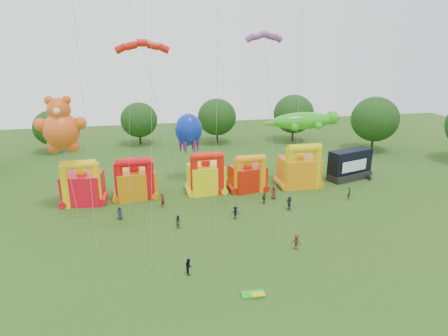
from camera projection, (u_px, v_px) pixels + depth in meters
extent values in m
plane|color=#315116|center=(247.00, 308.00, 33.39)|extent=(160.00, 160.00, 0.00)
cylinder|color=#352314|center=(372.00, 141.00, 80.67)|extent=(0.44, 0.44, 3.72)
ellipsoid|color=#193D12|center=(375.00, 119.00, 79.28)|extent=(9.30, 9.30, 8.89)
cylinder|color=#352314|center=(293.00, 133.00, 88.16)|extent=(0.44, 0.44, 3.51)
ellipsoid|color=#193D12|center=(294.00, 114.00, 86.85)|extent=(8.77, 8.78, 8.39)
cylinder|color=#352314|center=(217.00, 135.00, 86.66)|extent=(0.44, 0.44, 3.30)
ellipsoid|color=#193D12|center=(217.00, 117.00, 85.43)|extent=(8.25, 8.25, 7.88)
cylinder|color=#352314|center=(140.00, 137.00, 85.38)|extent=(0.44, 0.44, 3.09)
ellipsoid|color=#193D12|center=(139.00, 120.00, 84.22)|extent=(7.73, 7.72, 7.38)
cylinder|color=#352314|center=(54.00, 145.00, 79.48)|extent=(0.44, 0.44, 2.88)
ellipsoid|color=#193D12|center=(52.00, 128.00, 78.41)|extent=(7.20, 7.20, 6.88)
cube|color=red|center=(83.00, 188.00, 54.54)|extent=(5.62, 4.76, 4.13)
cylinder|color=yellow|center=(65.00, 187.00, 52.51)|extent=(1.12, 1.12, 5.89)
cylinder|color=yellow|center=(97.00, 185.00, 53.27)|extent=(1.12, 1.12, 5.89)
cylinder|color=yellow|center=(79.00, 165.00, 51.99)|extent=(4.52, 1.17, 1.17)
sphere|color=yellow|center=(81.00, 172.00, 53.81)|extent=(1.40, 1.40, 1.40)
cube|color=orange|center=(135.00, 184.00, 56.62)|extent=(5.94, 5.06, 3.89)
cylinder|color=red|center=(119.00, 183.00, 54.52)|extent=(1.17, 1.17, 5.55)
cylinder|color=red|center=(150.00, 181.00, 55.33)|extent=(1.17, 1.17, 5.55)
cylinder|color=red|center=(133.00, 162.00, 54.08)|extent=(4.75, 1.23, 1.23)
sphere|color=red|center=(134.00, 169.00, 55.94)|extent=(1.40, 1.40, 1.40)
cube|color=#FFEB0D|center=(206.00, 178.00, 58.40)|extent=(5.36, 4.52, 4.10)
cylinder|color=red|center=(194.00, 177.00, 56.44)|extent=(1.07, 1.07, 5.86)
cylinder|color=red|center=(220.00, 175.00, 57.17)|extent=(1.07, 1.07, 5.86)
cylinder|color=red|center=(207.00, 156.00, 55.91)|extent=(4.35, 1.13, 1.13)
sphere|color=red|center=(206.00, 163.00, 57.68)|extent=(1.40, 1.40, 1.40)
cube|color=red|center=(247.00, 178.00, 59.41)|extent=(5.53, 4.82, 3.61)
cylinder|color=orange|center=(237.00, 177.00, 57.52)|extent=(1.05, 1.05, 5.16)
cylinder|color=orange|center=(262.00, 175.00, 58.24)|extent=(1.05, 1.05, 5.16)
cylinder|color=orange|center=(250.00, 159.00, 57.09)|extent=(4.25, 1.10, 1.10)
sphere|color=orange|center=(248.00, 164.00, 58.77)|extent=(1.40, 1.40, 1.40)
cube|color=orange|center=(299.00, 171.00, 61.02)|extent=(5.75, 4.65, 4.42)
cylinder|color=yellow|center=(289.00, 170.00, 58.79)|extent=(1.24, 1.24, 6.31)
cylinder|color=yellow|center=(317.00, 168.00, 59.63)|extent=(1.24, 1.24, 6.31)
cylinder|color=yellow|center=(304.00, 148.00, 58.25)|extent=(5.02, 1.30, 1.30)
sphere|color=yellow|center=(299.00, 156.00, 60.26)|extent=(1.40, 1.40, 1.40)
cube|color=black|center=(349.00, 176.00, 64.30)|extent=(7.86, 4.85, 1.10)
cube|color=black|center=(350.00, 161.00, 63.76)|extent=(7.75, 4.50, 3.68)
cube|color=white|center=(354.00, 166.00, 62.52)|extent=(4.87, 1.60, 1.73)
cylinder|color=black|center=(335.00, 180.00, 62.75)|extent=(0.30, 0.90, 0.90)
cylinder|color=black|center=(369.00, 177.00, 63.88)|extent=(0.30, 0.90, 0.90)
sphere|color=#E75719|center=(61.00, 130.00, 49.93)|extent=(4.46, 4.46, 4.46)
sphere|color=#E75719|center=(59.00, 109.00, 49.13)|extent=(2.84, 2.84, 2.84)
sphere|color=#E75719|center=(49.00, 100.00, 48.59)|extent=(1.11, 1.11, 1.11)
sphere|color=#E75719|center=(66.00, 100.00, 48.98)|extent=(1.11, 1.11, 1.11)
sphere|color=#E75719|center=(41.00, 125.00, 49.23)|extent=(1.62, 1.62, 1.62)
sphere|color=#E75719|center=(80.00, 123.00, 50.13)|extent=(1.62, 1.62, 1.62)
sphere|color=#E75719|center=(54.00, 146.00, 50.33)|extent=(1.82, 1.82, 1.82)
sphere|color=#E75719|center=(73.00, 145.00, 50.76)|extent=(1.82, 1.82, 1.82)
sphere|color=white|center=(57.00, 111.00, 47.85)|extent=(0.81, 0.81, 0.81)
ellipsoid|color=green|center=(303.00, 121.00, 59.73)|extent=(9.63, 3.01, 2.56)
sphere|color=green|center=(332.00, 118.00, 60.55)|extent=(2.07, 2.07, 2.07)
cone|color=green|center=(272.00, 123.00, 58.84)|extent=(3.76, 1.50, 1.50)
sphere|color=green|center=(310.00, 122.00, 61.67)|extent=(1.13, 1.13, 1.13)
sphere|color=green|center=(318.00, 126.00, 58.86)|extent=(1.13, 1.13, 1.13)
sphere|color=green|center=(287.00, 123.00, 60.94)|extent=(1.13, 1.13, 1.13)
sphere|color=green|center=(294.00, 127.00, 58.14)|extent=(1.13, 1.13, 1.13)
ellipsoid|color=#0B27B0|center=(189.00, 130.00, 61.43)|extent=(4.15, 4.15, 4.98)
cone|color=#591E8C|center=(198.00, 144.00, 62.39)|extent=(0.93, 0.93, 3.32)
cone|color=#591E8C|center=(192.00, 142.00, 63.35)|extent=(0.93, 0.93, 3.32)
cone|color=#591E8C|center=(184.00, 142.00, 63.09)|extent=(0.93, 0.93, 3.32)
cone|color=#591E8C|center=(180.00, 144.00, 61.87)|extent=(0.93, 0.93, 3.32)
cone|color=#591E8C|center=(186.00, 146.00, 60.91)|extent=(0.93, 0.93, 3.32)
cone|color=#591E8C|center=(194.00, 146.00, 61.17)|extent=(0.93, 0.93, 3.32)
cube|color=green|center=(253.00, 294.00, 34.96)|extent=(2.04, 1.08, 0.24)
cube|color=yellow|center=(258.00, 294.00, 34.71)|extent=(1.22, 0.65, 0.10)
imported|color=#24273D|center=(120.00, 213.00, 49.67)|extent=(0.87, 0.61, 1.67)
imported|color=#5B1A1C|center=(163.00, 200.00, 53.27)|extent=(0.82, 0.82, 1.92)
imported|color=#1C472A|center=(178.00, 221.00, 47.48)|extent=(0.97, 0.98, 1.59)
imported|color=black|center=(235.00, 213.00, 49.71)|extent=(1.22, 0.90, 1.70)
imported|color=#47351C|center=(264.00, 198.00, 54.40)|extent=(1.04, 0.75, 1.65)
imported|color=#222639|center=(289.00, 203.00, 52.50)|extent=(0.73, 1.73, 1.81)
imported|color=#5A2719|center=(274.00, 193.00, 56.04)|extent=(1.09, 1.00, 1.86)
imported|color=#16381C|center=(349.00, 193.00, 56.01)|extent=(0.68, 0.78, 1.79)
imported|color=black|center=(189.00, 266.00, 37.99)|extent=(0.72, 0.87, 1.63)
imported|color=#3B2717|center=(296.00, 242.00, 42.51)|extent=(1.24, 1.17, 1.68)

